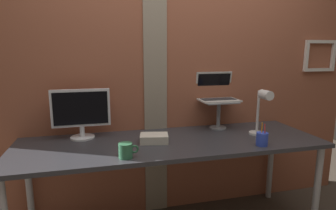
{
  "coord_description": "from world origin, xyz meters",
  "views": [
    {
      "loc": [
        -0.63,
        -1.85,
        1.39
      ],
      "look_at": [
        -0.12,
        0.16,
        1.0
      ],
      "focal_mm": 30.08,
      "sensor_mm": 36.0,
      "label": 1
    }
  ],
  "objects_px": {
    "monitor": "(81,111)",
    "desk_lamp": "(262,108)",
    "pen_cup": "(262,139)",
    "coffee_mug": "(126,151)",
    "laptop": "(216,92)"
  },
  "relations": [
    {
      "from": "desk_lamp",
      "to": "pen_cup",
      "type": "bearing_deg",
      "value": -119.81
    },
    {
      "from": "pen_cup",
      "to": "monitor",
      "type": "bearing_deg",
      "value": 158.34
    },
    {
      "from": "monitor",
      "to": "pen_cup",
      "type": "relative_size",
      "value": 2.57
    },
    {
      "from": "monitor",
      "to": "coffee_mug",
      "type": "distance_m",
      "value": 0.58
    },
    {
      "from": "monitor",
      "to": "desk_lamp",
      "type": "distance_m",
      "value": 1.37
    },
    {
      "from": "pen_cup",
      "to": "coffee_mug",
      "type": "distance_m",
      "value": 0.94
    },
    {
      "from": "desk_lamp",
      "to": "pen_cup",
      "type": "height_order",
      "value": "desk_lamp"
    },
    {
      "from": "monitor",
      "to": "pen_cup",
      "type": "distance_m",
      "value": 1.33
    },
    {
      "from": "monitor",
      "to": "laptop",
      "type": "relative_size",
      "value": 1.31
    },
    {
      "from": "monitor",
      "to": "coffee_mug",
      "type": "xyz_separation_m",
      "value": [
        0.28,
        -0.49,
        -0.17
      ]
    },
    {
      "from": "monitor",
      "to": "coffee_mug",
      "type": "relative_size",
      "value": 3.4
    },
    {
      "from": "laptop",
      "to": "coffee_mug",
      "type": "distance_m",
      "value": 1.03
    },
    {
      "from": "coffee_mug",
      "to": "monitor",
      "type": "bearing_deg",
      "value": 119.94
    },
    {
      "from": "desk_lamp",
      "to": "pen_cup",
      "type": "relative_size",
      "value": 2.19
    },
    {
      "from": "pen_cup",
      "to": "coffee_mug",
      "type": "relative_size",
      "value": 1.32
    }
  ]
}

